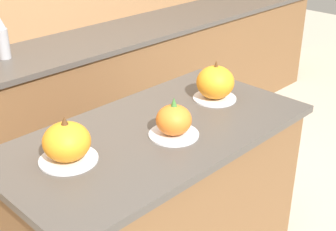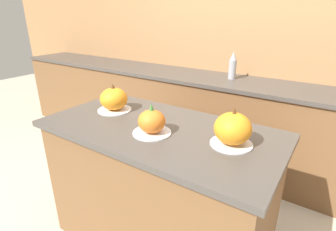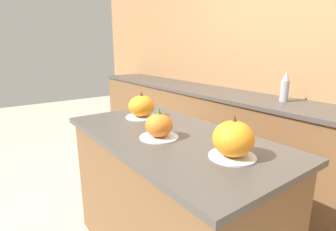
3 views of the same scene
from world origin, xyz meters
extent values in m
cube|color=brown|center=(0.00, 0.00, 0.43)|extent=(1.40, 0.69, 0.86)
cube|color=#47423D|center=(0.00, 0.00, 0.88)|extent=(1.46, 0.75, 0.03)
cube|color=brown|center=(0.00, 1.23, 0.45)|extent=(6.00, 0.56, 0.89)
cube|color=#47423D|center=(0.00, 1.23, 0.91)|extent=(6.00, 0.60, 0.03)
cylinder|color=silver|center=(-0.43, 0.06, 0.90)|extent=(0.24, 0.24, 0.01)
ellipsoid|color=orange|center=(-0.43, 0.06, 0.98)|extent=(0.19, 0.19, 0.15)
cone|color=#4C2D14|center=(-0.43, 0.06, 1.07)|extent=(0.03, 0.03, 0.03)
cylinder|color=silver|center=(0.02, -0.09, 0.90)|extent=(0.22, 0.22, 0.01)
ellipsoid|color=orange|center=(0.02, -0.09, 0.97)|extent=(0.16, 0.16, 0.13)
cone|color=#38702D|center=(0.02, -0.09, 1.05)|extent=(0.03, 0.03, 0.04)
cylinder|color=silver|center=(0.45, 0.03, 0.90)|extent=(0.22, 0.22, 0.01)
ellipsoid|color=orange|center=(0.45, 0.03, 0.99)|extent=(0.19, 0.19, 0.17)
cone|color=#4C2D14|center=(0.45, 0.03, 1.08)|extent=(0.02, 0.02, 0.04)
cylinder|color=#99999E|center=(-0.04, 1.29, 1.02)|extent=(0.07, 0.07, 0.18)
cone|color=#99999E|center=(-0.04, 1.29, 1.15)|extent=(0.07, 0.07, 0.08)
camera|label=1|loc=(-1.28, -1.34, 1.87)|focal=50.00mm
camera|label=2|loc=(0.85, -1.17, 1.54)|focal=28.00mm
camera|label=3|loc=(1.18, -0.89, 1.39)|focal=28.00mm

